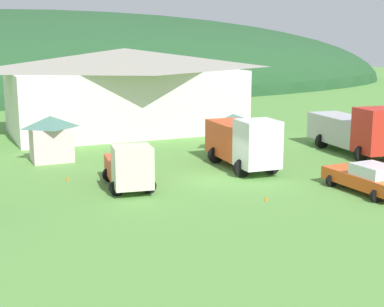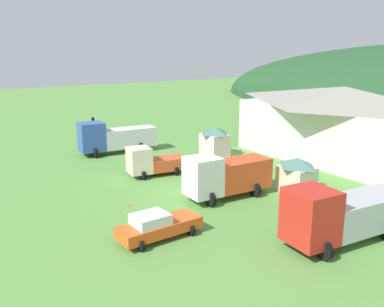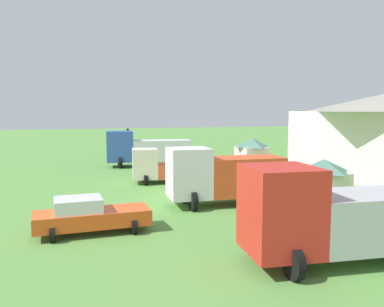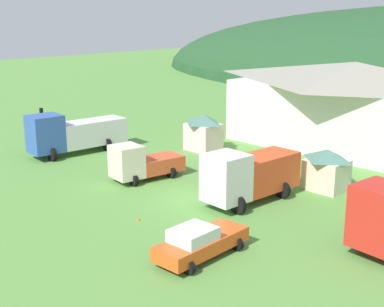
{
  "view_description": "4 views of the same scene",
  "coord_description": "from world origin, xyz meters",
  "px_view_note": "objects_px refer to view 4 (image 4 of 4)",
  "views": [
    {
      "loc": [
        -14.17,
        -28.8,
        8.29
      ],
      "look_at": [
        -1.6,
        -0.24,
        1.81
      ],
      "focal_mm": 52.44,
      "sensor_mm": 36.0,
      "label": 1
    },
    {
      "loc": [
        26.63,
        -16.97,
        11.05
      ],
      "look_at": [
        -1.01,
        1.76,
        2.67
      ],
      "focal_mm": 39.32,
      "sensor_mm": 36.0,
      "label": 2
    },
    {
      "loc": [
        24.75,
        -6.65,
        5.56
      ],
      "look_at": [
        -0.7,
        1.43,
        2.69
      ],
      "focal_mm": 37.74,
      "sensor_mm": 36.0,
      "label": 3
    },
    {
      "loc": [
        23.11,
        -22.96,
        11.66
      ],
      "look_at": [
        0.09,
        0.02,
        2.96
      ],
      "focal_mm": 50.73,
      "sensor_mm": 36.0,
      "label": 4
    }
  ],
  "objects_px": {
    "play_shed_pink": "(203,132)",
    "traffic_cone_near_pickup": "(152,163)",
    "play_shed_cream": "(327,169)",
    "traffic_cone_mid_row": "(138,221)",
    "light_truck_cream": "(141,163)",
    "depot_building": "(353,104)",
    "heavy_rig_white": "(248,174)",
    "box_truck_blue": "(73,133)",
    "service_pickup_orange": "(200,242)",
    "traffic_light_west": "(42,124)"
  },
  "relations": [
    {
      "from": "play_shed_pink",
      "to": "traffic_cone_near_pickup",
      "type": "xyz_separation_m",
      "value": [
        -0.11,
        -5.7,
        -1.6
      ]
    },
    {
      "from": "box_truck_blue",
      "to": "traffic_light_west",
      "type": "bearing_deg",
      "value": -61.48
    },
    {
      "from": "depot_building",
      "to": "service_pickup_orange",
      "type": "distance_m",
      "value": 25.65
    },
    {
      "from": "service_pickup_orange",
      "to": "traffic_cone_near_pickup",
      "type": "bearing_deg",
      "value": -125.05
    },
    {
      "from": "service_pickup_orange",
      "to": "traffic_light_west",
      "type": "xyz_separation_m",
      "value": [
        -23.78,
        5.38,
        1.44
      ]
    },
    {
      "from": "service_pickup_orange",
      "to": "traffic_cone_near_pickup",
      "type": "distance_m",
      "value": 17.07
    },
    {
      "from": "box_truck_blue",
      "to": "traffic_cone_near_pickup",
      "type": "xyz_separation_m",
      "value": [
        6.72,
        2.73,
        -1.76
      ]
    },
    {
      "from": "play_shed_cream",
      "to": "light_truck_cream",
      "type": "height_order",
      "value": "play_shed_cream"
    },
    {
      "from": "light_truck_cream",
      "to": "heavy_rig_white",
      "type": "distance_m",
      "value": 8.41
    },
    {
      "from": "box_truck_blue",
      "to": "service_pickup_orange",
      "type": "xyz_separation_m",
      "value": [
        21.01,
        -6.56,
        -0.94
      ]
    },
    {
      "from": "box_truck_blue",
      "to": "traffic_cone_near_pickup",
      "type": "bearing_deg",
      "value": 117.48
    },
    {
      "from": "play_shed_cream",
      "to": "heavy_rig_white",
      "type": "relative_size",
      "value": 0.4
    },
    {
      "from": "play_shed_cream",
      "to": "heavy_rig_white",
      "type": "xyz_separation_m",
      "value": [
        -2.15,
        -5.51,
        0.36
      ]
    },
    {
      "from": "play_shed_pink",
      "to": "traffic_light_west",
      "type": "distance_m",
      "value": 13.59
    },
    {
      "from": "heavy_rig_white",
      "to": "traffic_light_west",
      "type": "relative_size",
      "value": 1.9
    },
    {
      "from": "traffic_cone_mid_row",
      "to": "depot_building",
      "type": "bearing_deg",
      "value": 90.3
    },
    {
      "from": "light_truck_cream",
      "to": "traffic_light_west",
      "type": "height_order",
      "value": "traffic_light_west"
    },
    {
      "from": "play_shed_pink",
      "to": "service_pickup_orange",
      "type": "height_order",
      "value": "play_shed_pink"
    },
    {
      "from": "play_shed_pink",
      "to": "traffic_cone_mid_row",
      "type": "bearing_deg",
      "value": -59.1
    },
    {
      "from": "heavy_rig_white",
      "to": "traffic_cone_mid_row",
      "type": "relative_size",
      "value": 14.66
    },
    {
      "from": "depot_building",
      "to": "play_shed_cream",
      "type": "height_order",
      "value": "depot_building"
    },
    {
      "from": "play_shed_pink",
      "to": "light_truck_cream",
      "type": "xyz_separation_m",
      "value": [
        2.65,
        -9.07,
        -0.34
      ]
    },
    {
      "from": "play_shed_cream",
      "to": "service_pickup_orange",
      "type": "xyz_separation_m",
      "value": [
        1.2,
        -13.25,
        -0.6
      ]
    },
    {
      "from": "box_truck_blue",
      "to": "traffic_light_west",
      "type": "height_order",
      "value": "traffic_light_west"
    },
    {
      "from": "box_truck_blue",
      "to": "service_pickup_orange",
      "type": "bearing_deg",
      "value": 78.0
    },
    {
      "from": "service_pickup_orange",
      "to": "traffic_light_west",
      "type": "bearing_deg",
      "value": -104.77
    },
    {
      "from": "box_truck_blue",
      "to": "traffic_light_west",
      "type": "relative_size",
      "value": 2.32
    },
    {
      "from": "play_shed_pink",
      "to": "traffic_light_west",
      "type": "height_order",
      "value": "traffic_light_west"
    },
    {
      "from": "play_shed_pink",
      "to": "traffic_cone_near_pickup",
      "type": "relative_size",
      "value": 5.1
    },
    {
      "from": "light_truck_cream",
      "to": "heavy_rig_white",
      "type": "height_order",
      "value": "heavy_rig_white"
    },
    {
      "from": "light_truck_cream",
      "to": "service_pickup_orange",
      "type": "xyz_separation_m",
      "value": [
        11.54,
        -5.92,
        -0.44
      ]
    },
    {
      "from": "depot_building",
      "to": "box_truck_blue",
      "type": "xyz_separation_m",
      "value": [
        -15.13,
        -18.23,
        -2.04
      ]
    },
    {
      "from": "light_truck_cream",
      "to": "traffic_cone_near_pickup",
      "type": "bearing_deg",
      "value": -132.49
    },
    {
      "from": "traffic_cone_near_pickup",
      "to": "depot_building",
      "type": "bearing_deg",
      "value": 61.5
    },
    {
      "from": "play_shed_cream",
      "to": "box_truck_blue",
      "type": "distance_m",
      "value": 20.92
    },
    {
      "from": "depot_building",
      "to": "heavy_rig_white",
      "type": "distance_m",
      "value": 17.35
    },
    {
      "from": "depot_building",
      "to": "traffic_cone_near_pickup",
      "type": "height_order",
      "value": "depot_building"
    },
    {
      "from": "light_truck_cream",
      "to": "traffic_cone_near_pickup",
      "type": "xyz_separation_m",
      "value": [
        -2.76,
        3.37,
        -1.27
      ]
    },
    {
      "from": "play_shed_pink",
      "to": "box_truck_blue",
      "type": "distance_m",
      "value": 10.85
    },
    {
      "from": "play_shed_cream",
      "to": "traffic_cone_mid_row",
      "type": "relative_size",
      "value": 5.86
    },
    {
      "from": "light_truck_cream",
      "to": "traffic_cone_near_pickup",
      "type": "relative_size",
      "value": 8.9
    },
    {
      "from": "box_truck_blue",
      "to": "play_shed_pink",
      "type": "bearing_deg",
      "value": 146.36
    },
    {
      "from": "depot_building",
      "to": "traffic_cone_near_pickup",
      "type": "bearing_deg",
      "value": -118.5
    },
    {
      "from": "service_pickup_orange",
      "to": "traffic_cone_mid_row",
      "type": "xyz_separation_m",
      "value": [
        -5.76,
        0.9,
        -0.83
      ]
    },
    {
      "from": "depot_building",
      "to": "traffic_light_west",
      "type": "distance_m",
      "value": 26.45
    },
    {
      "from": "depot_building",
      "to": "play_shed_pink",
      "type": "distance_m",
      "value": 13.04
    },
    {
      "from": "play_shed_cream",
      "to": "traffic_cone_mid_row",
      "type": "xyz_separation_m",
      "value": [
        -4.56,
        -12.35,
        -1.43
      ]
    },
    {
      "from": "box_truck_blue",
      "to": "traffic_cone_near_pickup",
      "type": "height_order",
      "value": "box_truck_blue"
    },
    {
      "from": "depot_building",
      "to": "box_truck_blue",
      "type": "relative_size",
      "value": 2.5
    },
    {
      "from": "traffic_light_west",
      "to": "play_shed_cream",
      "type": "bearing_deg",
      "value": 19.23
    }
  ]
}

